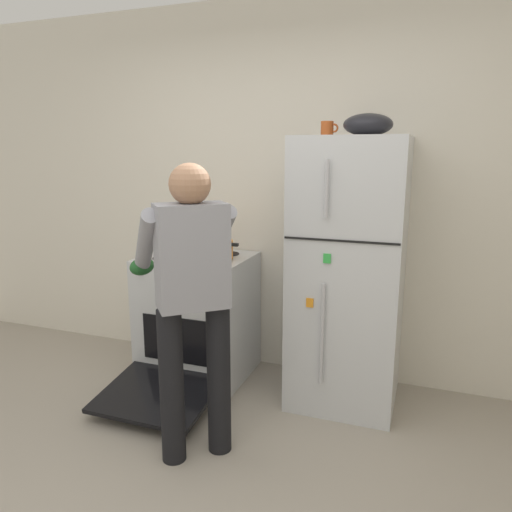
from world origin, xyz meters
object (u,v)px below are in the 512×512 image
object	(u,v)px
mixing_bowl	(368,125)
person_cook	(191,286)
refrigerator	(348,274)
red_pot	(214,250)
stove_range	(197,317)
coffee_mug	(328,129)
pepper_mill	(174,236)

from	to	relation	value
mixing_bowl	person_cook	bearing A→B (deg)	-130.24
refrigerator	red_pot	size ratio (longest dim) A/B	4.71
red_pot	mixing_bowl	distance (m)	1.32
stove_range	refrigerator	bearing A→B (deg)	0.91
refrigerator	coffee_mug	bearing A→B (deg)	164.17
stove_range	red_pot	xyz separation A→B (m)	(0.16, -0.03, 0.53)
stove_range	mixing_bowl	bearing A→B (deg)	0.87
refrigerator	pepper_mill	bearing A→B (deg)	171.86
red_pot	mixing_bowl	size ratio (longest dim) A/B	1.25
red_pot	mixing_bowl	bearing A→B (deg)	2.81
stove_range	coffee_mug	distance (m)	1.63
red_pot	pepper_mill	bearing A→B (deg)	151.48
refrigerator	person_cook	distance (m)	1.12
stove_range	pepper_mill	bearing A→B (deg)	144.01
mixing_bowl	stove_range	bearing A→B (deg)	-179.13
refrigerator	coffee_mug	size ratio (longest dim) A/B	15.56
refrigerator	mixing_bowl	xyz separation A→B (m)	(0.08, 0.00, 0.94)
person_cook	pepper_mill	xyz separation A→B (m)	(-0.72, 1.09, 0.05)
coffee_mug	pepper_mill	bearing A→B (deg)	173.00
refrigerator	person_cook	xyz separation A→B (m)	(-0.68, -0.89, 0.09)
coffee_mug	stove_range	bearing A→B (deg)	-175.79
stove_range	red_pot	size ratio (longest dim) A/B	3.29
red_pot	person_cook	bearing A→B (deg)	-72.72
person_cook	red_pot	xyz separation A→B (m)	(-0.26, 0.84, 0.02)
refrigerator	pepper_mill	xyz separation A→B (m)	(-1.40, 0.20, 0.14)
stove_range	mixing_bowl	size ratio (longest dim) A/B	4.10
refrigerator	pepper_mill	distance (m)	1.42
pepper_mill	mixing_bowl	world-z (taller)	mixing_bowl
red_pot	mixing_bowl	world-z (taller)	mixing_bowl
person_cook	pepper_mill	size ratio (longest dim) A/B	8.37
refrigerator	mixing_bowl	size ratio (longest dim) A/B	5.87
coffee_mug	pepper_mill	world-z (taller)	coffee_mug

